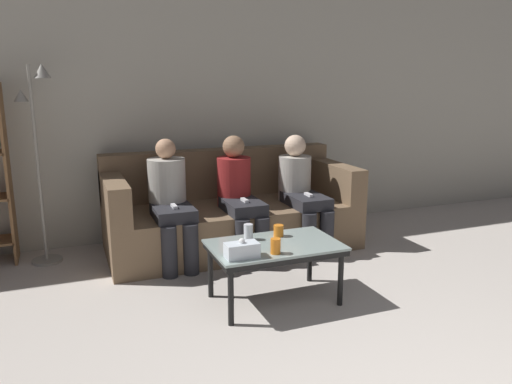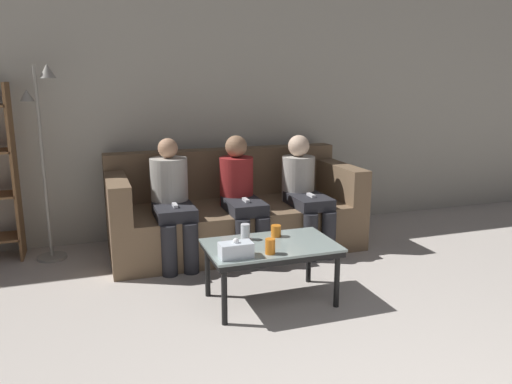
# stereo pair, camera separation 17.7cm
# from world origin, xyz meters

# --- Properties ---
(wall_back) EXTENTS (12.00, 0.06, 2.60)m
(wall_back) POSITION_xyz_m (0.00, 4.10, 1.30)
(wall_back) COLOR #B7B2A3
(wall_back) RESTS_ON ground_plane
(couch) EXTENTS (2.33, 0.99, 0.91)m
(couch) POSITION_xyz_m (0.00, 3.54, 0.32)
(couch) COLOR brown
(couch) RESTS_ON ground_plane
(coffee_table) EXTENTS (0.93, 0.57, 0.44)m
(coffee_table) POSITION_xyz_m (-0.10, 2.25, 0.39)
(coffee_table) COLOR #8C9E99
(coffee_table) RESTS_ON ground_plane
(cup_near_left) EXTENTS (0.07, 0.07, 0.11)m
(cup_near_left) POSITION_xyz_m (-0.17, 2.05, 0.49)
(cup_near_left) COLOR orange
(cup_near_left) RESTS_ON coffee_table
(cup_near_right) EXTENTS (0.07, 0.07, 0.12)m
(cup_near_right) POSITION_xyz_m (-0.24, 2.40, 0.50)
(cup_near_right) COLOR silver
(cup_near_right) RESTS_ON coffee_table
(cup_far_center) EXTENTS (0.07, 0.07, 0.09)m
(cup_far_center) POSITION_xyz_m (0.00, 2.40, 0.48)
(cup_far_center) COLOR orange
(cup_far_center) RESTS_ON coffee_table
(tissue_box) EXTENTS (0.22, 0.12, 0.13)m
(tissue_box) POSITION_xyz_m (-0.41, 2.07, 0.49)
(tissue_box) COLOR silver
(tissue_box) RESTS_ON coffee_table
(standing_lamp) EXTENTS (0.31, 0.26, 1.72)m
(standing_lamp) POSITION_xyz_m (-1.65, 3.73, 1.05)
(standing_lamp) COLOR gray
(standing_lamp) RESTS_ON ground_plane
(seated_person_left_end) EXTENTS (0.33, 0.68, 1.09)m
(seated_person_left_end) POSITION_xyz_m (-0.62, 3.31, 0.58)
(seated_person_left_end) COLOR #28282D
(seated_person_left_end) RESTS_ON ground_plane
(seated_person_mid_left) EXTENTS (0.31, 0.70, 1.09)m
(seated_person_mid_left) POSITION_xyz_m (0.00, 3.29, 0.58)
(seated_person_mid_left) COLOR #28282D
(seated_person_mid_left) RESTS_ON ground_plane
(seated_person_mid_right) EXTENTS (0.32, 0.72, 1.07)m
(seated_person_mid_right) POSITION_xyz_m (0.62, 3.28, 0.57)
(seated_person_mid_right) COLOR #28282D
(seated_person_mid_right) RESTS_ON ground_plane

